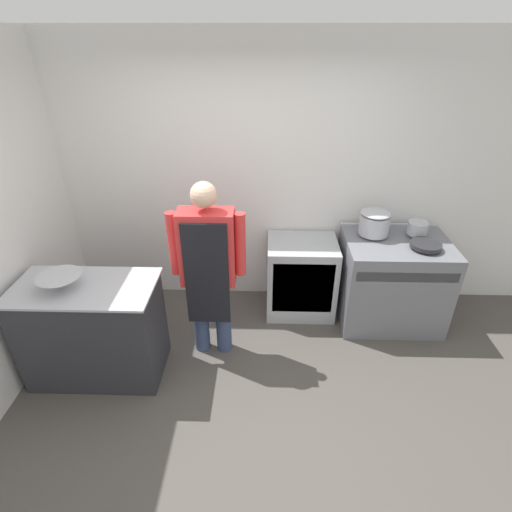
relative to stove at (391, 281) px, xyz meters
The scene contains 11 objects.
ground_plane 1.94m from the stove, 137.51° to the right, with size 14.00×14.00×0.00m, color #4C4742.
wall_back 1.72m from the stove, 161.96° to the left, with size 8.00×0.05×2.70m.
wall_left 3.48m from the stove, behind, with size 0.05×8.00×2.70m.
prep_counter 2.83m from the stove, 162.99° to the right, with size 1.13×0.61×0.90m.
stove is the anchor object (origin of this frame).
fridge_unit 0.91m from the stove, behind, with size 0.70×0.56×0.80m.
person_cook 1.90m from the stove, 163.15° to the right, with size 0.64×0.24×1.66m.
mixing_bowl 3.03m from the stove, 163.04° to the right, with size 0.34×0.34×0.12m.
stock_pot 0.64m from the stove, 149.28° to the left, with size 0.29×0.29×0.24m.
saute_pan 0.54m from the stove, 33.30° to the right, with size 0.28×0.28×0.04m.
sauce_pot 0.58m from the stove, 33.76° to the left, with size 0.19×0.19×0.13m.
Camera 1 is at (0.12, -2.12, 2.67)m, focal length 28.00 mm.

